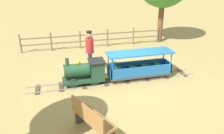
{
  "coord_description": "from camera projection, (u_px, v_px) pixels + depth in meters",
  "views": [
    {
      "loc": [
        -6.96,
        2.19,
        3.58
      ],
      "look_at": [
        0.0,
        0.36,
        0.55
      ],
      "focal_mm": 36.26,
      "sensor_mm": 36.0,
      "label": 1
    }
  ],
  "objects": [
    {
      "name": "locomotive",
      "position": [
        85.0,
        72.0,
        7.62
      ],
      "size": [
        0.64,
        1.44,
        0.98
      ],
      "color": "#1E472D",
      "rests_on": "ground_plane"
    },
    {
      "name": "fence_section",
      "position": [
        94.0,
        38.0,
        11.46
      ],
      "size": [
        0.08,
        7.13,
        0.9
      ],
      "color": "#756047",
      "rests_on": "ground_plane"
    },
    {
      "name": "park_bench",
      "position": [
        92.0,
        119.0,
        5.27
      ],
      "size": [
        1.35,
        0.89,
        0.82
      ],
      "color": "olive",
      "rests_on": "ground_plane"
    },
    {
      "name": "track",
      "position": [
        115.0,
        80.0,
        8.05
      ],
      "size": [
        0.68,
        6.05,
        0.04
      ],
      "color": "gray",
      "rests_on": "ground_plane"
    },
    {
      "name": "conductor_person",
      "position": [
        90.0,
        49.0,
        8.4
      ],
      "size": [
        0.3,
        0.3,
        1.62
      ],
      "color": "#282D47",
      "rests_on": "ground_plane"
    },
    {
      "name": "passenger_car",
      "position": [
        139.0,
        67.0,
        8.1
      ],
      "size": [
        0.74,
        2.35,
        0.97
      ],
      "color": "#3F3F3F",
      "rests_on": "ground_plane"
    },
    {
      "name": "ground_plane",
      "position": [
        122.0,
        80.0,
        8.11
      ],
      "size": [
        60.0,
        60.0,
        0.0
      ],
      "primitive_type": "plane",
      "color": "#A38C51"
    }
  ]
}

